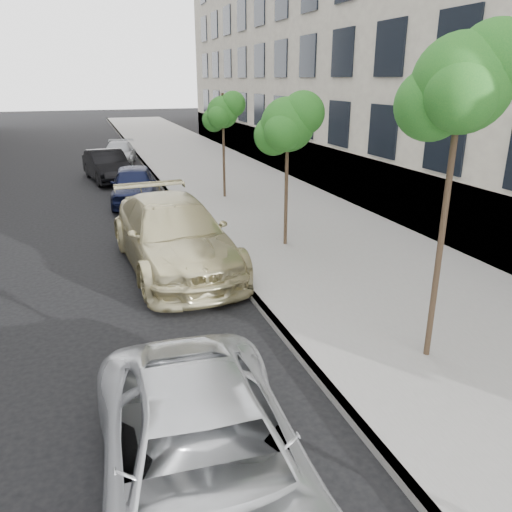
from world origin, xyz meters
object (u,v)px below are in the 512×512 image
tree_mid (289,124)px  sedan_rear (119,153)px  sedan_black (107,166)px  suv (174,235)px  sedan_blue (134,185)px  tree_near (463,84)px  minivan (206,464)px  tree_far (224,112)px

tree_mid → sedan_rear: bearing=101.0°
tree_mid → sedan_black: bearing=109.4°
suv → sedan_rear: 17.54m
tree_mid → sedan_blue: (-3.53, 7.14, -2.77)m
tree_mid → sedan_blue: bearing=116.3°
tree_near → sedan_blue: size_ratio=1.25×
minivan → sedan_rear: minivan is taller
tree_far → sedan_rear: tree_far is taller
suv → sedan_blue: bearing=88.0°
tree_far → minivan: 15.79m
tree_mid → sedan_blue: tree_mid is taller
minivan → tree_far: bearing=76.6°
suv → sedan_rear: suv is taller
tree_near → sedan_black: 19.46m
sedan_black → tree_far: bearing=-62.1°
suv → sedan_blue: suv is taller
minivan → sedan_rear: 25.48m
sedan_blue → sedan_rear: (0.20, 9.90, -0.11)m
sedan_black → sedan_rear: sedan_black is taller
tree_far → sedan_rear: 11.41m
tree_near → suv: size_ratio=0.87×
minivan → sedan_rear: size_ratio=1.17×
tree_far → suv: tree_far is taller
tree_far → minivan: tree_far is taller
tree_far → sedan_black: (-4.25, 5.59, -2.71)m
suv → tree_mid: bearing=4.9°
tree_near → minivan: size_ratio=1.07×
tree_near → sedan_rear: 24.11m
tree_near → tree_far: tree_near is taller
tree_mid → sedan_rear: (-3.33, 17.05, -2.88)m
sedan_rear → minivan: bearing=-83.1°
tree_near → suv: bearing=119.0°
tree_mid → tree_far: 6.50m
tree_mid → minivan: bearing=-117.7°
tree_near → sedan_rear: bearing=98.0°
suv → minivan: bearing=-101.3°
tree_far → sedan_black: bearing=127.2°
sedan_black → minivan: bearing=-99.7°
sedan_blue → tree_mid: bearing=-57.1°
tree_mid → suv: size_ratio=0.69×
tree_near → tree_mid: tree_near is taller
tree_mid → sedan_black: size_ratio=0.95×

